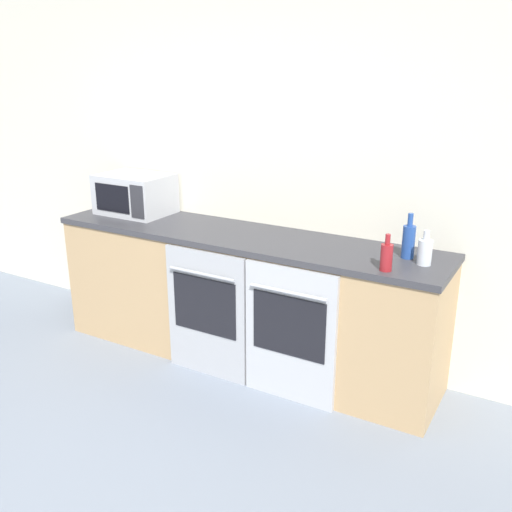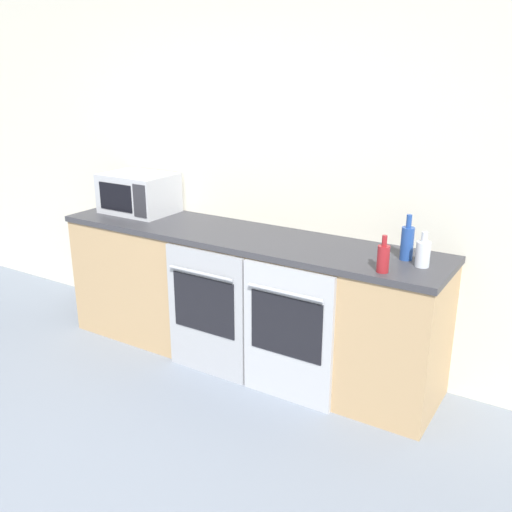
% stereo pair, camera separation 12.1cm
% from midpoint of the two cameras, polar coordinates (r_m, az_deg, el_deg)
% --- Properties ---
extents(wall_back, '(10.00, 0.06, 2.60)m').
position_cam_midpoint_polar(wall_back, '(3.98, 0.13, 8.66)').
color(wall_back, silver).
rests_on(wall_back, ground_plane).
extents(counter_back, '(2.75, 0.62, 0.92)m').
position_cam_midpoint_polar(counter_back, '(3.95, -2.26, -4.17)').
color(counter_back, tan).
rests_on(counter_back, ground_plane).
extents(oven_left, '(0.60, 0.06, 0.87)m').
position_cam_midpoint_polar(oven_left, '(3.76, -5.95, -5.74)').
color(oven_left, '#A8AAAF').
rests_on(oven_left, ground_plane).
extents(oven_right, '(0.60, 0.06, 0.87)m').
position_cam_midpoint_polar(oven_right, '(3.47, 2.37, -7.85)').
color(oven_right, '#B7BABF').
rests_on(oven_right, ground_plane).
extents(microwave, '(0.52, 0.40, 0.29)m').
position_cam_midpoint_polar(microwave, '(4.41, -12.76, 6.07)').
color(microwave, '#B7BABF').
rests_on(microwave, counter_back).
extents(bottle_clear, '(0.08, 0.08, 0.20)m').
position_cam_midpoint_polar(bottle_clear, '(3.30, 15.54, 0.45)').
color(bottle_clear, silver).
rests_on(bottle_clear, counter_back).
extents(bottle_red, '(0.07, 0.07, 0.21)m').
position_cam_midpoint_polar(bottle_red, '(3.15, 11.85, -0.04)').
color(bottle_red, maroon).
rests_on(bottle_red, counter_back).
extents(bottle_blue, '(0.07, 0.07, 0.27)m').
position_cam_midpoint_polar(bottle_blue, '(3.39, 14.03, 1.50)').
color(bottle_blue, '#234793').
rests_on(bottle_blue, counter_back).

